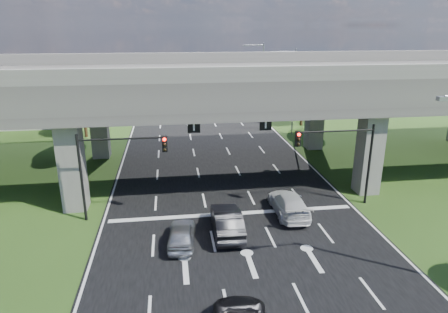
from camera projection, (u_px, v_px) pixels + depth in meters
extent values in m
plane|color=#263F14|center=(242.00, 239.00, 24.60)|extent=(160.00, 160.00, 0.00)
cube|color=black|center=(221.00, 180.00, 34.00)|extent=(18.00, 120.00, 0.03)
cube|color=#353230|center=(218.00, 82.00, 33.38)|extent=(80.00, 15.00, 2.00)
cube|color=slate|center=(231.00, 74.00, 26.09)|extent=(80.00, 0.50, 1.00)
cube|color=slate|center=(209.00, 57.00, 39.73)|extent=(80.00, 0.50, 1.00)
cube|color=slate|center=(72.00, 162.00, 27.72)|extent=(1.60, 1.60, 7.00)
cube|color=slate|center=(99.00, 123.00, 39.01)|extent=(1.60, 1.60, 7.00)
cube|color=slate|center=(370.00, 149.00, 30.57)|extent=(1.60, 1.60, 7.00)
cube|color=slate|center=(315.00, 116.00, 41.86)|extent=(1.60, 1.60, 7.00)
cube|color=black|center=(194.00, 127.00, 27.10)|extent=(0.85, 0.06, 0.85)
cube|color=black|center=(266.00, 124.00, 27.75)|extent=(0.85, 0.06, 0.85)
cube|color=#9E9E99|center=(5.00, 108.00, 53.53)|extent=(20.00, 10.00, 4.00)
cylinder|color=black|center=(369.00, 165.00, 28.72)|extent=(0.18, 0.18, 6.00)
cylinder|color=black|center=(336.00, 131.00, 27.55)|extent=(5.50, 0.12, 0.12)
cube|color=black|center=(298.00, 139.00, 27.15)|extent=(0.35, 0.28, 1.05)
sphere|color=#FF0C05|center=(299.00, 135.00, 26.89)|extent=(0.22, 0.22, 0.22)
cylinder|color=black|center=(82.00, 179.00, 26.13)|extent=(0.18, 0.18, 6.00)
cylinder|color=black|center=(121.00, 139.00, 25.67)|extent=(5.50, 0.12, 0.12)
cube|color=black|center=(165.00, 144.00, 25.98)|extent=(0.35, 0.28, 1.05)
sphere|color=#FF0C05|center=(164.00, 139.00, 25.72)|extent=(0.22, 0.22, 0.22)
cube|color=gray|center=(444.00, 99.00, 16.92)|extent=(0.60, 0.25, 0.18)
cylinder|color=gray|center=(294.00, 93.00, 46.97)|extent=(0.16, 0.16, 10.00)
cylinder|color=gray|center=(283.00, 52.00, 45.30)|extent=(3.00, 0.10, 0.10)
cube|color=gray|center=(270.00, 53.00, 45.14)|extent=(0.60, 0.25, 0.18)
cylinder|color=gray|center=(263.00, 76.00, 62.02)|extent=(0.16, 0.16, 10.00)
cylinder|color=gray|center=(254.00, 45.00, 60.36)|extent=(3.00, 0.10, 0.10)
cube|color=gray|center=(244.00, 46.00, 60.19)|extent=(0.60, 0.25, 0.18)
cylinder|color=black|center=(85.00, 123.00, 46.73)|extent=(0.36, 0.36, 3.30)
sphere|color=#144D14|center=(82.00, 98.00, 45.79)|extent=(4.50, 4.50, 4.50)
sphere|color=#144D14|center=(84.00, 86.00, 45.13)|extent=(3.60, 3.60, 3.60)
sphere|color=#144D14|center=(81.00, 105.00, 46.41)|extent=(3.30, 3.30, 3.30)
cylinder|color=black|center=(74.00, 112.00, 53.93)|extent=(0.36, 0.36, 2.86)
sphere|color=#144D14|center=(71.00, 93.00, 53.12)|extent=(3.90, 3.90, 3.90)
sphere|color=#144D14|center=(73.00, 84.00, 52.52)|extent=(3.12, 3.12, 3.12)
sphere|color=#144D14|center=(70.00, 98.00, 53.70)|extent=(2.86, 2.86, 2.86)
cylinder|color=black|center=(111.00, 98.00, 61.88)|extent=(0.36, 0.36, 3.52)
sphere|color=#144D14|center=(110.00, 78.00, 60.87)|extent=(4.80, 4.80, 4.80)
sphere|color=#144D14|center=(111.00, 68.00, 60.19)|extent=(3.84, 3.84, 3.84)
sphere|color=#144D14|center=(108.00, 84.00, 61.51)|extent=(3.52, 3.52, 3.52)
cylinder|color=black|center=(302.00, 114.00, 52.14)|extent=(0.36, 0.36, 3.08)
sphere|color=#144D14|center=(303.00, 92.00, 51.27)|extent=(4.20, 4.20, 4.20)
sphere|color=#144D14|center=(307.00, 83.00, 50.64)|extent=(3.36, 3.36, 3.36)
sphere|color=#144D14|center=(299.00, 98.00, 51.87)|extent=(3.08, 3.08, 3.08)
cylinder|color=black|center=(304.00, 103.00, 60.09)|extent=(0.36, 0.36, 2.86)
sphere|color=#144D14|center=(305.00, 86.00, 59.28)|extent=(3.90, 3.90, 3.90)
sphere|color=#144D14|center=(309.00, 78.00, 58.68)|extent=(3.12, 3.12, 3.12)
sphere|color=#144D14|center=(302.00, 90.00, 59.86)|extent=(2.86, 2.86, 2.86)
cylinder|color=black|center=(266.00, 93.00, 67.03)|extent=(0.36, 0.36, 3.30)
sphere|color=#144D14|center=(266.00, 75.00, 66.09)|extent=(4.50, 4.50, 4.50)
sphere|color=#144D14|center=(269.00, 67.00, 65.44)|extent=(3.60, 3.60, 3.60)
sphere|color=#144D14|center=(264.00, 81.00, 66.71)|extent=(3.30, 3.30, 3.30)
imported|color=#B3B6BB|center=(182.00, 234.00, 23.83)|extent=(1.93, 4.05, 1.34)
imported|color=black|center=(227.00, 221.00, 25.06)|extent=(1.81, 4.97, 1.63)
imported|color=silver|center=(289.00, 204.00, 27.67)|extent=(2.15, 5.15, 1.49)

